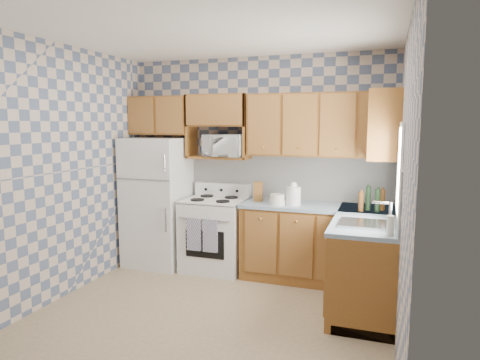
# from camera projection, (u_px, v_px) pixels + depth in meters

# --- Properties ---
(floor) EXTENTS (3.40, 3.40, 0.00)m
(floor) POSITION_uv_depth(u_px,v_px,m) (210.00, 316.00, 4.18)
(floor) COLOR #81704F
(floor) RESTS_ON ground
(back_wall) EXTENTS (3.40, 0.02, 2.70)m
(back_wall) POSITION_uv_depth(u_px,v_px,m) (258.00, 164.00, 5.50)
(back_wall) COLOR slate
(back_wall) RESTS_ON ground
(right_wall) EXTENTS (0.02, 3.20, 2.70)m
(right_wall) POSITION_uv_depth(u_px,v_px,m) (403.00, 188.00, 3.45)
(right_wall) COLOR slate
(right_wall) RESTS_ON ground
(backsplash_back) EXTENTS (2.60, 0.02, 0.56)m
(backsplash_back) POSITION_uv_depth(u_px,v_px,m) (288.00, 177.00, 5.38)
(backsplash_back) COLOR silver
(backsplash_back) RESTS_ON back_wall
(backsplash_right) EXTENTS (0.02, 1.60, 0.56)m
(backsplash_right) POSITION_uv_depth(u_px,v_px,m) (398.00, 191.00, 4.22)
(backsplash_right) COLOR silver
(backsplash_right) RESTS_ON right_wall
(refrigerator) EXTENTS (0.75, 0.70, 1.68)m
(refrigerator) POSITION_uv_depth(u_px,v_px,m) (158.00, 202.00, 5.65)
(refrigerator) COLOR silver
(refrigerator) RESTS_ON floor
(stove_body) EXTENTS (0.76, 0.65, 0.90)m
(stove_body) POSITION_uv_depth(u_px,v_px,m) (215.00, 235.00, 5.46)
(stove_body) COLOR silver
(stove_body) RESTS_ON floor
(cooktop) EXTENTS (0.76, 0.65, 0.02)m
(cooktop) POSITION_uv_depth(u_px,v_px,m) (215.00, 200.00, 5.40)
(cooktop) COLOR silver
(cooktop) RESTS_ON stove_body
(backguard) EXTENTS (0.76, 0.08, 0.17)m
(backguard) POSITION_uv_depth(u_px,v_px,m) (222.00, 190.00, 5.65)
(backguard) COLOR silver
(backguard) RESTS_ON cooktop
(dish_towel_left) EXTENTS (0.19, 0.02, 0.39)m
(dish_towel_left) POSITION_uv_depth(u_px,v_px,m) (194.00, 235.00, 5.17)
(dish_towel_left) COLOR navy
(dish_towel_left) RESTS_ON stove_body
(dish_towel_right) EXTENTS (0.19, 0.02, 0.39)m
(dish_towel_right) POSITION_uv_depth(u_px,v_px,m) (210.00, 236.00, 5.10)
(dish_towel_right) COLOR navy
(dish_towel_right) RESTS_ON stove_body
(base_cabinets_back) EXTENTS (1.75, 0.60, 0.88)m
(base_cabinets_back) POSITION_uv_depth(u_px,v_px,m) (317.00, 245.00, 5.07)
(base_cabinets_back) COLOR brown
(base_cabinets_back) RESTS_ON floor
(base_cabinets_right) EXTENTS (0.60, 1.60, 0.88)m
(base_cabinets_right) POSITION_uv_depth(u_px,v_px,m) (365.00, 263.00, 4.42)
(base_cabinets_right) COLOR brown
(base_cabinets_right) RESTS_ON floor
(countertop_back) EXTENTS (1.77, 0.63, 0.04)m
(countertop_back) POSITION_uv_depth(u_px,v_px,m) (318.00, 207.00, 5.01)
(countertop_back) COLOR gray
(countertop_back) RESTS_ON base_cabinets_back
(countertop_right) EXTENTS (0.63, 1.60, 0.04)m
(countertop_right) POSITION_uv_depth(u_px,v_px,m) (366.00, 219.00, 4.36)
(countertop_right) COLOR gray
(countertop_right) RESTS_ON base_cabinets_right
(upper_cabinets_back) EXTENTS (1.75, 0.33, 0.74)m
(upper_cabinets_back) POSITION_uv_depth(u_px,v_px,m) (321.00, 125.00, 5.01)
(upper_cabinets_back) COLOR brown
(upper_cabinets_back) RESTS_ON back_wall
(upper_cabinets_fridge) EXTENTS (0.82, 0.33, 0.50)m
(upper_cabinets_fridge) POSITION_uv_depth(u_px,v_px,m) (161.00, 116.00, 5.68)
(upper_cabinets_fridge) COLOR brown
(upper_cabinets_fridge) RESTS_ON back_wall
(upper_cabinets_right) EXTENTS (0.33, 0.70, 0.74)m
(upper_cabinets_right) POSITION_uv_depth(u_px,v_px,m) (385.00, 125.00, 4.61)
(upper_cabinets_right) COLOR brown
(upper_cabinets_right) RESTS_ON right_wall
(microwave_shelf) EXTENTS (0.80, 0.33, 0.03)m
(microwave_shelf) POSITION_uv_depth(u_px,v_px,m) (219.00, 157.00, 5.48)
(microwave_shelf) COLOR brown
(microwave_shelf) RESTS_ON back_wall
(microwave) EXTENTS (0.52, 0.36, 0.28)m
(microwave) POSITION_uv_depth(u_px,v_px,m) (225.00, 145.00, 5.40)
(microwave) COLOR silver
(microwave) RESTS_ON microwave_shelf
(sink) EXTENTS (0.48, 0.40, 0.03)m
(sink) POSITION_uv_depth(u_px,v_px,m) (365.00, 224.00, 4.03)
(sink) COLOR #B7B7BC
(sink) RESTS_ON countertop_right
(window) EXTENTS (0.02, 0.66, 0.86)m
(window) POSITION_uv_depth(u_px,v_px,m) (400.00, 170.00, 3.87)
(window) COLOR white
(window) RESTS_ON right_wall
(bottle_0) EXTENTS (0.06, 0.06, 0.26)m
(bottle_0) POSITION_uv_depth(u_px,v_px,m) (368.00, 198.00, 4.69)
(bottle_0) COLOR black
(bottle_0) RESTS_ON countertop_back
(bottle_1) EXTENTS (0.06, 0.06, 0.25)m
(bottle_1) POSITION_uv_depth(u_px,v_px,m) (377.00, 201.00, 4.60)
(bottle_1) COLOR black
(bottle_1) RESTS_ON countertop_back
(bottle_2) EXTENTS (0.06, 0.06, 0.23)m
(bottle_2) POSITION_uv_depth(u_px,v_px,m) (382.00, 200.00, 4.68)
(bottle_2) COLOR #4F2E12
(bottle_2) RESTS_ON countertop_back
(bottle_3) EXTENTS (0.06, 0.06, 0.21)m
(bottle_3) POSITION_uv_depth(u_px,v_px,m) (361.00, 202.00, 4.64)
(bottle_3) COLOR #4F2E12
(bottle_3) RESTS_ON countertop_back
(knife_block) EXTENTS (0.12, 0.12, 0.24)m
(knife_block) POSITION_uv_depth(u_px,v_px,m) (258.00, 191.00, 5.25)
(knife_block) COLOR brown
(knife_block) RESTS_ON countertop_back
(electric_kettle) EXTENTS (0.17, 0.17, 0.21)m
(electric_kettle) POSITION_uv_depth(u_px,v_px,m) (294.00, 196.00, 4.98)
(electric_kettle) COLOR silver
(electric_kettle) RESTS_ON countertop_back
(food_containers) EXTENTS (0.19, 0.19, 0.12)m
(food_containers) POSITION_uv_depth(u_px,v_px,m) (277.00, 199.00, 5.01)
(food_containers) COLOR beige
(food_containers) RESTS_ON countertop_back
(soap_bottle) EXTENTS (0.06, 0.06, 0.17)m
(soap_bottle) POSITION_uv_depth(u_px,v_px,m) (390.00, 226.00, 3.63)
(soap_bottle) COLOR beige
(soap_bottle) RESTS_ON countertop_right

